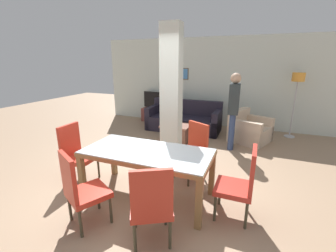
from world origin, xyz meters
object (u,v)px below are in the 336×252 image
Objects in this scene: dining_table at (147,160)px; dining_chair_head_right at (241,182)px; tv_screen at (158,101)px; bottle at (169,120)px; dining_chair_near_right at (151,203)px; standing_person at (234,106)px; dining_chair_head_left at (76,152)px; tv_stand at (158,115)px; armchair at (249,131)px; sofa at (184,120)px; dining_chair_far_right at (193,150)px; coffee_table at (176,133)px; dining_chair_near_left at (81,188)px; floor_lamp at (297,84)px.

dining_chair_head_right is at bearing 0.00° from dining_table.
bottle is at bearing 129.19° from tv_screen.
dining_chair_near_right is 0.56× the size of standing_person.
dining_chair_head_left reaches higher than tv_stand.
armchair is 1.06× the size of tv_stand.
sofa reaches higher than armchair.
coffee_table is (-0.89, 1.60, -0.29)m from dining_chair_far_right.
dining_table is 4.45m from tv_screen.
dining_table is 0.88× the size of sofa.
sofa is 7.47× the size of bottle.
tv_screen is (-2.99, 0.94, 0.43)m from armchair.
dining_chair_far_right reaches higher than bottle.
sofa is 1.07m from coffee_table.
dining_chair_head_left is 3.41m from standing_person.
tv_stand is at bearing -85.14° from armchair.
dining_chair_near_left is at bearing 91.24° from sofa.
dining_chair_head_right is 1.99m from dining_chair_near_left.
dining_chair_near_right is 1.65m from dining_chair_far_right.
dining_chair_head_right is at bearing 118.40° from sofa.
dining_chair_near_left is 1.38× the size of coffee_table.
dining_chair_near_right is 3.38m from coffee_table.
sofa is 1.14m from bottle.
dining_chair_near_right reaches higher than sofa.
tv_stand is (-2.99, 0.94, -0.06)m from armchair.
standing_person is (2.63, -1.63, 0.30)m from tv_screen.
tv_screen is (-1.14, 0.63, 0.42)m from sofa.
dining_chair_head_right is 3.18m from armchair.
dining_chair_far_right is at bearing -61.01° from coffee_table.
sofa is (-1.02, 2.66, -0.23)m from dining_chair_far_right.
dining_chair_far_right is 1.93m from dining_chair_near_left.
armchair is at bearing 170.35° from sofa.
bottle is 0.17× the size of floor_lamp.
dining_chair_head_right is 1.00× the size of dining_chair_head_left.
tv_screen is (-2.16, 4.94, 0.19)m from dining_chair_near_right.
tv_screen is at bearing 84.26° from dining_chair_near_right.
dining_chair_near_right is 1.00× the size of dining_chair_head_left.
dining_chair_near_left is 3.66m from standing_person.
sofa is at bearing 73.93° from dining_chair_near_right.
floor_lamp is (4.03, -0.17, 1.22)m from tv_stand.
dining_chair_near_left is at bearing 45.55° from dining_chair_head_left.
floor_lamp is 0.98× the size of standing_person.
bottle is at bearing -151.82° from floor_lamp.
tv_stand is 0.61× the size of standing_person.
dining_chair_head_right is 5.11m from tv_screen.
dining_chair_far_right is at bearing 161.63° from standing_person.
bottle is at bearing -26.05° from dining_chair_far_right.
standing_person is (0.47, 1.66, 0.50)m from dining_chair_far_right.
armchair is (0.83, 2.35, -0.24)m from dining_chair_far_right.
dining_table is 4.66m from floor_lamp.
dining_chair_near_right is 1.00× the size of dining_chair_far_right.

